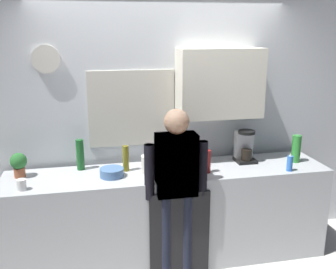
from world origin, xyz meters
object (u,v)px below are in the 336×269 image
(bottle_amber_beer, at_px, (190,154))
(cup_white_mug, at_px, (22,185))
(bottle_olive_oil, at_px, (126,158))
(dish_soap, at_px, (290,163))
(person_guest, at_px, (176,181))
(person_at_sink, at_px, (176,181))
(bottle_red_vinegar, at_px, (207,161))
(bottle_green_wine, at_px, (80,155))
(potted_plant, at_px, (19,163))
(bottle_clear_soda, at_px, (296,149))
(bottle_dark_sauce, at_px, (204,153))
(mixing_bowl, at_px, (112,172))
(storage_canister, at_px, (149,164))
(coffee_maker, at_px, (245,147))

(bottle_amber_beer, distance_m, cup_white_mug, 1.59)
(bottle_olive_oil, height_order, cup_white_mug, bottle_olive_oil)
(dish_soap, xyz_separation_m, person_guest, (-1.13, -0.06, -0.06))
(dish_soap, xyz_separation_m, person_at_sink, (-1.13, -0.06, -0.06))
(bottle_red_vinegar, bearing_deg, bottle_amber_beer, 113.16)
(bottle_green_wine, xyz_separation_m, potted_plant, (-0.55, -0.09, -0.02))
(bottle_clear_soda, xyz_separation_m, bottle_dark_sauce, (-0.91, 0.21, -0.05))
(person_at_sink, bearing_deg, dish_soap, 15.68)
(bottle_clear_soda, bearing_deg, mixing_bowl, -179.01)
(storage_canister, bearing_deg, bottle_clear_soda, 0.20)
(bottle_green_wine, bearing_deg, person_at_sink, -31.70)
(bottle_clear_soda, bearing_deg, dish_soap, -129.64)
(bottle_amber_beer, distance_m, person_guest, 0.50)
(person_guest, bearing_deg, dish_soap, -141.74)
(coffee_maker, bearing_deg, mixing_bowl, -173.08)
(bottle_olive_oil, height_order, potted_plant, bottle_olive_oil)
(bottle_olive_oil, relative_size, mixing_bowl, 1.14)
(coffee_maker, height_order, potted_plant, coffee_maker)
(mixing_bowl, xyz_separation_m, person_guest, (0.55, -0.26, -0.03))
(potted_plant, bearing_deg, person_guest, -17.13)
(coffee_maker, bearing_deg, bottle_clear_soda, -14.91)
(bottle_clear_soda, relative_size, person_at_sink, 0.17)
(bottle_amber_beer, distance_m, storage_canister, 0.46)
(coffee_maker, height_order, person_guest, person_guest)
(bottle_clear_soda, relative_size, bottle_dark_sauce, 1.56)
(bottle_green_wine, bearing_deg, bottle_clear_soda, -5.85)
(cup_white_mug, xyz_separation_m, person_guest, (1.32, -0.11, -0.03))
(bottle_dark_sauce, height_order, person_at_sink, person_at_sink)
(potted_plant, xyz_separation_m, person_guest, (1.38, -0.43, -0.12))
(coffee_maker, distance_m, bottle_amber_beer, 0.58)
(person_at_sink, height_order, person_guest, same)
(bottle_red_vinegar, relative_size, bottle_dark_sauce, 1.22)
(bottle_dark_sauce, bearing_deg, person_at_sink, -128.86)
(bottle_red_vinegar, distance_m, dish_soap, 0.80)
(bottle_clear_soda, bearing_deg, storage_canister, -179.80)
(bottle_red_vinegar, height_order, bottle_olive_oil, bottle_olive_oil)
(bottle_olive_oil, bearing_deg, storage_canister, -25.70)
(potted_plant, bearing_deg, coffee_maker, 0.03)
(bottle_amber_beer, xyz_separation_m, potted_plant, (-1.62, -0.00, 0.02))
(coffee_maker, height_order, bottle_green_wine, coffee_maker)
(coffee_maker, xyz_separation_m, dish_soap, (0.31, -0.37, -0.07))
(potted_plant, bearing_deg, bottle_amber_beer, 0.10)
(bottle_green_wine, distance_m, bottle_dark_sauce, 1.24)
(bottle_amber_beer, bearing_deg, dish_soap, -22.42)
(person_guest, bearing_deg, bottle_green_wine, 3.49)
(bottle_olive_oil, xyz_separation_m, bottle_green_wine, (-0.42, 0.13, 0.03))
(person_at_sink, bearing_deg, cup_white_mug, -171.95)
(bottle_amber_beer, bearing_deg, coffee_maker, -0.16)
(coffee_maker, relative_size, bottle_green_wine, 1.10)
(cup_white_mug, distance_m, storage_canister, 1.13)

